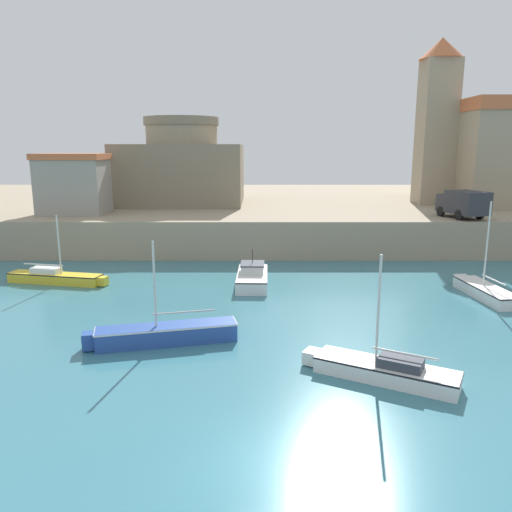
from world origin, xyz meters
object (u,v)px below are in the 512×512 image
object	(u,v)px
motorboat_white_5	(251,276)
sailboat_white_3	(483,290)
sailboat_blue_1	(163,334)
church	(482,150)
sailboat_yellow_6	(54,277)
fortress	(181,169)
harbor_shed_near_wharf	(72,184)
truck_on_quay	(461,203)
sailboat_white_2	(382,369)

from	to	relation	value
motorboat_white_5	sailboat_white_3	bearing A→B (deg)	-11.74
sailboat_blue_1	church	size ratio (longest dim) A/B	0.39
sailboat_yellow_6	fortress	size ratio (longest dim) A/B	0.55
church	sailboat_yellow_6	bearing A→B (deg)	-148.96
harbor_shed_near_wharf	truck_on_quay	world-z (taller)	harbor_shed_near_wharf
motorboat_white_5	truck_on_quay	bearing A→B (deg)	28.47
sailboat_white_3	truck_on_quay	world-z (taller)	sailboat_white_3
sailboat_white_2	sailboat_white_3	xyz separation A→B (m)	(8.55, 10.59, -0.00)
sailboat_yellow_6	church	distance (m)	43.58
sailboat_yellow_6	truck_on_quay	xyz separation A→B (m)	(29.46, 8.84, 3.81)
sailboat_yellow_6	sailboat_white_2	bearing A→B (deg)	-37.74
motorboat_white_5	sailboat_yellow_6	distance (m)	12.67
harbor_shed_near_wharf	truck_on_quay	bearing A→B (deg)	-5.13
sailboat_white_3	fortress	world-z (taller)	fortress
sailboat_yellow_6	harbor_shed_near_wharf	bearing A→B (deg)	102.70
motorboat_white_5	church	size ratio (longest dim) A/B	0.33
sailboat_white_3	truck_on_quay	distance (m)	12.94
sailboat_blue_1	sailboat_white_2	distance (m)	9.53
motorboat_white_5	church	distance (m)	33.77
fortress	harbor_shed_near_wharf	bearing A→B (deg)	-130.92
church	fortress	size ratio (longest dim) A/B	1.42
sailboat_white_3	sailboat_blue_1	bearing A→B (deg)	-157.94
sailboat_blue_1	truck_on_quay	bearing A→B (deg)	42.60
sailboat_white_2	church	xyz separation A→B (m)	(19.04, 35.78, 7.97)
motorboat_white_5	truck_on_quay	size ratio (longest dim) A/B	1.22
motorboat_white_5	sailboat_yellow_6	world-z (taller)	sailboat_yellow_6
fortress	church	bearing A→B (deg)	2.09
fortress	sailboat_blue_1	bearing A→B (deg)	-83.64
sailboat_blue_1	harbor_shed_near_wharf	distance (m)	25.21
truck_on_quay	harbor_shed_near_wharf	bearing A→B (deg)	174.87
sailboat_white_2	sailboat_blue_1	bearing A→B (deg)	158.19
sailboat_blue_1	sailboat_white_3	distance (m)	18.77
motorboat_white_5	harbor_shed_near_wharf	distance (m)	20.08
sailboat_yellow_6	motorboat_white_5	bearing A→B (deg)	-1.23
sailboat_white_2	sailboat_white_3	world-z (taller)	sailboat_white_3
sailboat_yellow_6	harbor_shed_near_wharf	xyz separation A→B (m)	(-2.64, 11.72, 5.16)
sailboat_blue_1	motorboat_white_5	world-z (taller)	sailboat_blue_1
sailboat_white_3	harbor_shed_near_wharf	size ratio (longest dim) A/B	1.04
sailboat_white_2	fortress	world-z (taller)	fortress
motorboat_white_5	truck_on_quay	distance (m)	19.46
truck_on_quay	church	bearing A→B (deg)	61.32
sailboat_blue_1	motorboat_white_5	bearing A→B (deg)	68.75
harbor_shed_near_wharf	truck_on_quay	distance (m)	32.26
sailboat_blue_1	motorboat_white_5	size ratio (longest dim) A/B	1.18
sailboat_yellow_6	harbor_shed_near_wharf	size ratio (longest dim) A/B	1.21
sailboat_blue_1	harbor_shed_near_wharf	world-z (taller)	harbor_shed_near_wharf
motorboat_white_5	harbor_shed_near_wharf	bearing A→B (deg)	141.92
harbor_shed_near_wharf	fortress	bearing A→B (deg)	49.08
motorboat_white_5	sailboat_yellow_6	xyz separation A→B (m)	(-12.66, 0.27, -0.11)
truck_on_quay	fortress	bearing A→B (deg)	153.33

